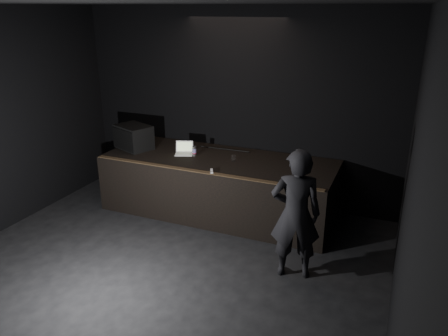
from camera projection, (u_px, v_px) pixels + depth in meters
ground at (133, 298)px, 5.51m from camera, size 7.00×7.00×0.00m
room_walls at (120, 145)px, 4.81m from camera, size 6.10×7.10×3.52m
stage_riser at (219, 185)px, 7.70m from camera, size 4.00×1.50×1.00m
riser_lip at (201, 172)px, 6.91m from camera, size 3.92×0.10×0.01m
stage_monitor at (133, 137)px, 7.99m from camera, size 0.78×0.68×0.44m
cable at (224, 149)px, 8.00m from camera, size 0.97×0.05×0.02m
laptop at (184, 151)px, 7.77m from camera, size 0.38×0.36×0.21m
beer_can at (194, 151)px, 7.64m from camera, size 0.07×0.07×0.18m
plastic_cup at (233, 158)px, 7.39m from camera, size 0.08×0.08×0.10m
wii_remote at (212, 171)px, 6.90m from camera, size 0.11×0.17×0.03m
person at (296, 214)px, 5.71m from camera, size 0.75×0.59×1.81m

